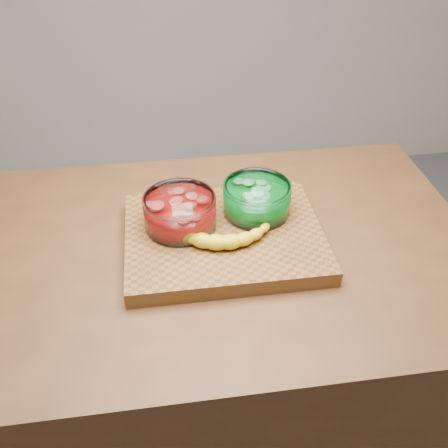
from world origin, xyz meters
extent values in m
plane|color=#5B5B5F|center=(0.00, 0.00, 0.00)|extent=(3.50, 3.50, 0.00)
cube|color=#4B2B16|center=(0.00, 0.00, 0.45)|extent=(1.20, 0.80, 0.90)
cube|color=brown|center=(0.00, 0.00, 0.92)|extent=(0.45, 0.35, 0.04)
cylinder|color=white|center=(-0.10, 0.04, 0.98)|extent=(0.17, 0.17, 0.08)
cylinder|color=#AD120D|center=(-0.10, 0.04, 0.97)|extent=(0.14, 0.14, 0.04)
cylinder|color=#DB4C45|center=(-0.10, 0.04, 1.00)|extent=(0.14, 0.14, 0.02)
cylinder|color=white|center=(0.09, 0.06, 0.98)|extent=(0.16, 0.16, 0.07)
cylinder|color=#088920|center=(0.09, 0.06, 0.97)|extent=(0.14, 0.14, 0.04)
cylinder|color=#63D36D|center=(0.09, 0.06, 1.00)|extent=(0.13, 0.13, 0.02)
camera|label=1|loc=(-0.12, -0.88, 1.66)|focal=40.00mm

